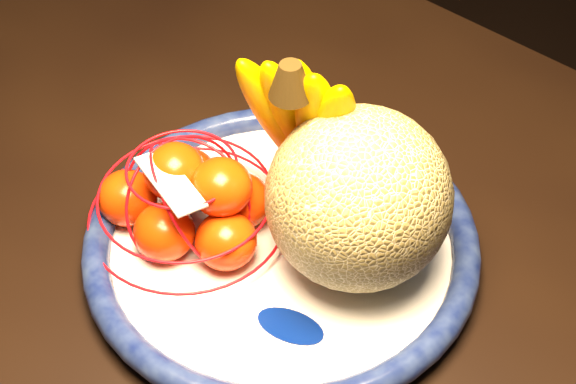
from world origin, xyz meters
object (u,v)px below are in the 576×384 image
Objects in this scene: cantaloupe at (358,198)px; fruit_bowl at (281,243)px; banana_bunch at (307,120)px; mandarin_bag at (190,201)px; dining_table at (97,248)px.

fruit_bowl is at bearing -159.82° from cantaloupe.
cantaloupe is (0.06, 0.02, 0.08)m from fruit_bowl.
mandarin_bag is (-0.06, -0.08, -0.07)m from banana_bunch.
banana_bunch is (-0.07, 0.03, 0.02)m from cantaloupe.
cantaloupe is 0.15m from mandarin_bag.
cantaloupe is at bearing 21.40° from dining_table.
dining_table is 0.32m from cantaloupe.
dining_table is 8.49× the size of banana_bunch.
mandarin_bag is at bearing -159.14° from cantaloupe.
fruit_bowl is 1.74× the size of banana_bunch.
cantaloupe is (0.26, 0.07, 0.17)m from dining_table.
fruit_bowl is at bearing 19.67° from dining_table.
mandarin_bag is at bearing -158.59° from fruit_bowl.
fruit_bowl is 1.91× the size of mandarin_bag.
fruit_bowl is 0.10m from cantaloupe.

